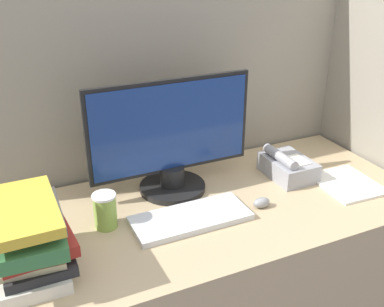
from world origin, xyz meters
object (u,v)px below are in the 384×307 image
keyboard (191,218)px  mouse (262,203)px  coffee_cup (105,211)px  monitor (171,143)px  book_stack (29,238)px  desk_telephone (287,166)px

keyboard → mouse: bearing=-5.8°
mouse → coffee_cup: bearing=168.0°
keyboard → monitor: bearing=83.5°
mouse → book_stack: book_stack is taller
monitor → book_stack: size_ratio=1.97×
coffee_cup → desk_telephone: size_ratio=0.56×
coffee_cup → monitor: bearing=25.5°
desk_telephone → mouse: bearing=-144.4°
desk_telephone → keyboard: bearing=-164.9°
desk_telephone → monitor: bearing=168.4°
keyboard → coffee_cup: coffee_cup is taller
mouse → coffee_cup: size_ratio=0.53×
monitor → mouse: (0.23, -0.24, -0.17)m
keyboard → book_stack: book_stack is taller
mouse → coffee_cup: (-0.51, 0.11, 0.04)m
book_stack → monitor: bearing=26.9°
coffee_cup → desk_telephone: 0.72m
monitor → mouse: size_ratio=9.69×
coffee_cup → book_stack: book_stack is taller
monitor → keyboard: 0.28m
monitor → coffee_cup: size_ratio=5.09×
coffee_cup → book_stack: (-0.24, -0.13, 0.05)m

